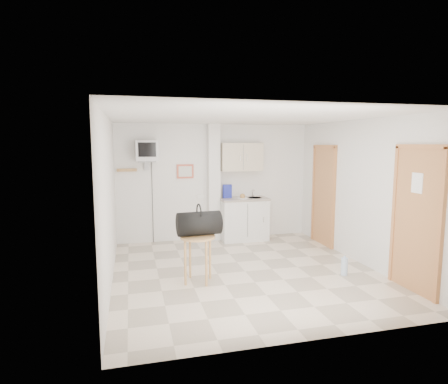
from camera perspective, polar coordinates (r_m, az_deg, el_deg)
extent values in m
plane|color=beige|center=(6.30, 3.24, -11.99)|extent=(4.50, 4.50, 0.00)
cube|color=white|center=(8.16, -1.41, 1.50)|extent=(4.20, 0.04, 2.50)
cube|color=white|center=(3.94, 13.18, -5.11)|extent=(4.20, 0.04, 2.50)
cube|color=white|center=(5.74, -17.13, -1.35)|extent=(0.04, 4.50, 2.50)
cube|color=white|center=(6.92, 20.15, -0.02)|extent=(0.04, 4.50, 2.50)
cube|color=white|center=(5.95, 3.41, 11.34)|extent=(4.20, 4.50, 0.04)
cube|color=white|center=(8.04, -1.59, 1.41)|extent=(0.25, 0.22, 2.50)
cube|color=#C2553E|center=(8.00, -5.94, 3.15)|extent=(0.36, 0.03, 0.30)
cube|color=silver|center=(7.98, -5.92, 3.14)|extent=(0.28, 0.01, 0.22)
cube|color=#A37F42|center=(7.90, -14.59, 3.26)|extent=(0.40, 0.05, 0.06)
cube|color=white|center=(8.12, -3.59, -0.67)|extent=(0.15, 0.02, 0.08)
cylinder|color=#A37F42|center=(7.85, -15.68, 3.12)|extent=(0.02, 0.08, 0.02)
cylinder|color=#A37F42|center=(7.85, -13.49, 3.19)|extent=(0.02, 0.08, 0.02)
cube|color=#AE7B44|center=(7.99, 14.90, -0.67)|extent=(0.04, 0.75, 2.00)
cube|color=#986031|center=(7.99, 14.87, -0.68)|extent=(0.06, 0.87, 2.06)
cube|color=#AE7B44|center=(5.89, 27.24, -4.00)|extent=(0.04, 0.82, 2.02)
cube|color=#986031|center=(5.89, 27.21, -4.00)|extent=(0.06, 0.94, 2.08)
cube|color=white|center=(5.80, 27.37, 1.22)|extent=(0.01, 0.20, 0.28)
cube|color=silver|center=(8.17, 3.02, -4.25)|extent=(1.00, 0.55, 0.88)
cube|color=#9F9388|center=(8.09, 3.04, -1.06)|extent=(1.03, 0.58, 0.04)
cylinder|color=#B7B7BA|center=(8.16, 4.72, -1.03)|extent=(0.30, 0.30, 0.05)
cylinder|color=#B7B7BA|center=(8.28, 4.41, -0.17)|extent=(0.02, 0.02, 0.16)
cylinder|color=#B7B7BA|center=(8.21, 4.55, 0.29)|extent=(0.02, 0.13, 0.02)
cube|color=#C2B09A|center=(8.10, 2.64, 5.36)|extent=(0.90, 0.32, 0.60)
cube|color=navy|center=(8.07, 0.50, 0.12)|extent=(0.19, 0.07, 0.29)
cylinder|color=white|center=(8.00, 2.84, -0.95)|extent=(0.22, 0.22, 0.01)
sphere|color=tan|center=(7.99, 2.84, -0.63)|extent=(0.11, 0.11, 0.11)
cube|color=slate|center=(7.77, -11.68, 4.60)|extent=(0.36, 0.32, 0.02)
cube|color=slate|center=(7.91, -11.70, 4.07)|extent=(0.10, 0.06, 0.20)
cube|color=silver|center=(7.69, -11.70, 6.22)|extent=(0.44, 0.42, 0.40)
cube|color=black|center=(7.48, -11.63, 6.34)|extent=(0.34, 0.02, 0.28)
cylinder|color=black|center=(8.00, -10.84, -1.53)|extent=(0.01, 0.01, 1.73)
cylinder|color=#A37F42|center=(5.66, -4.02, -6.83)|extent=(0.53, 0.53, 0.03)
cylinder|color=#A37F42|center=(5.88, -2.14, -9.90)|extent=(0.04, 0.04, 0.68)
cylinder|color=#A37F42|center=(5.94, -5.19, -9.74)|extent=(0.04, 0.04, 0.68)
cylinder|color=#A37F42|center=(5.65, -5.92, -10.67)|extent=(0.04, 0.04, 0.68)
cylinder|color=#A37F42|center=(5.58, -2.71, -10.85)|extent=(0.04, 0.04, 0.68)
cylinder|color=black|center=(5.67, -3.83, -4.80)|extent=(0.67, 0.41, 0.36)
torus|color=black|center=(5.63, -3.85, -3.12)|extent=(0.04, 0.27, 0.27)
cylinder|color=#A8C5E6|center=(6.38, 17.87, -10.75)|extent=(0.11, 0.11, 0.28)
cylinder|color=#A8C5E6|center=(6.34, 17.93, -9.39)|extent=(0.03, 0.03, 0.04)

